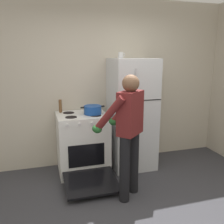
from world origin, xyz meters
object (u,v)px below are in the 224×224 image
person_cook (128,126)px  coffee_mug (121,55)px  pepper_mill (60,106)px  stove_range (83,144)px  refrigerator (132,114)px  red_pot (93,110)px

person_cook → coffee_mug: (0.21, 0.92, 0.86)m
person_cook → pepper_mill: 1.29m
stove_range → pepper_mill: size_ratio=6.18×
refrigerator → stove_range: size_ratio=1.43×
red_pot → coffee_mug: coffee_mug is taller
stove_range → person_cook: size_ratio=0.77×
stove_range → coffee_mug: bearing=6.1°
refrigerator → person_cook: bearing=-114.1°
stove_range → red_pot: bearing=-11.3°
stove_range → person_cook: 1.07m
refrigerator → coffee_mug: size_ratio=15.79×
person_cook → red_pot: size_ratio=4.37×
refrigerator → coffee_mug: (-0.18, 0.05, 0.93)m
refrigerator → coffee_mug: bearing=164.2°
refrigerator → person_cook: (-0.39, -0.87, 0.07)m
stove_range → red_pot: size_ratio=3.38×
coffee_mug → red_pot: bearing=-168.2°
stove_range → person_cook: bearing=-63.2°
pepper_mill → person_cook: bearing=-55.7°
red_pot → person_cook: bearing=-71.8°
stove_range → red_pot: 0.57m
stove_range → coffee_mug: size_ratio=11.03×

